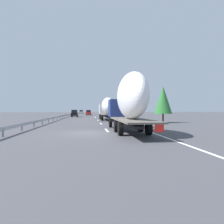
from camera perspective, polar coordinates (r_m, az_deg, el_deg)
name	(u,v)px	position (r m, az deg, el deg)	size (l,w,h in m)	color
ground_plane	(89,117)	(57.14, -6.65, -1.36)	(260.00, 260.00, 0.00)	#424247
lane_stripe_0	(107,130)	(19.28, -1.51, -5.19)	(3.20, 0.20, 0.01)	white
lane_stripe_1	(101,124)	(28.77, -3.17, -3.28)	(3.20, 0.20, 0.01)	white
lane_stripe_2	(98,120)	(37.93, -3.99, -2.34)	(3.20, 0.20, 0.01)	white
lane_stripe_3	(96,118)	(51.70, -4.66, -1.56)	(3.20, 0.20, 0.01)	white
lane_stripe_4	(95,117)	(55.73, -4.80, -1.41)	(3.20, 0.20, 0.01)	white
lane_stripe_5	(94,116)	(68.56, -5.12, -1.03)	(3.20, 0.20, 0.01)	white
lane_stripe_6	(93,115)	(77.05, -5.28, -0.85)	(3.20, 0.20, 0.01)	white
lane_stripe_7	(93,115)	(84.14, -5.38, -0.73)	(3.20, 0.20, 0.01)	white
lane_stripe_8	(92,114)	(97.59, -5.54, -0.55)	(3.20, 0.20, 0.01)	white
lane_stripe_9	(92,114)	(97.43, -5.54, -0.55)	(3.20, 0.20, 0.01)	white
edge_line_right	(106,116)	(62.37, -1.58, -1.19)	(110.00, 0.20, 0.01)	white
truck_lead	(107,107)	(38.75, -1.38, 1.33)	(13.97, 2.55, 4.25)	silver
truck_trailing	(129,101)	(17.63, 4.87, 3.21)	(13.28, 2.55, 4.99)	navy
car_black_suv	(75,113)	(57.24, -10.55, -0.38)	(4.33, 1.75, 1.98)	black
car_silver_hatch	(81,112)	(102.85, -8.70, 0.04)	(4.31, 1.82, 1.92)	#ADB2B7
car_red_compact	(88,113)	(74.02, -6.67, -0.19)	(4.51, 1.89, 1.88)	red
car_yellow_coupe	(89,112)	(83.57, -6.59, -0.09)	(4.57, 1.91, 1.92)	gold
road_sign	(111,110)	(60.26, -0.26, 0.68)	(0.10, 0.90, 2.94)	gray
tree_0	(112,107)	(94.28, -0.13, 1.32)	(4.00, 4.00, 5.00)	#472D19
tree_1	(109,105)	(106.75, -0.93, 1.92)	(2.97, 2.97, 7.24)	#472D19
tree_2	(120,106)	(60.94, 2.37, 1.84)	(3.03, 3.03, 5.31)	#472D19
tree_3	(122,107)	(78.38, 2.99, 1.52)	(2.77, 2.77, 4.99)	#472D19
tree_4	(163,100)	(31.84, 14.25, 3.32)	(2.71, 2.71, 5.59)	#472D19
tree_5	(124,102)	(69.63, 3.36, 2.85)	(3.75, 3.75, 7.62)	#472D19
guardrail_median	(68,115)	(60.43, -12.34, -0.72)	(94.00, 0.10, 0.76)	#9EA0A5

